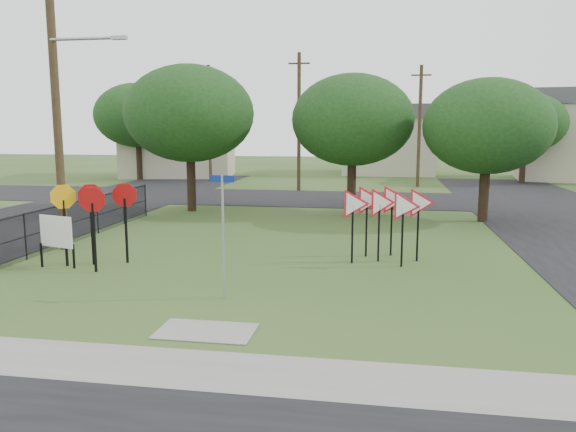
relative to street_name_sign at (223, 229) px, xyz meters
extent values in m
plane|color=#2E4B1C|center=(0.26, 0.12, -1.74)|extent=(140.00, 140.00, 0.00)
cube|color=gray|center=(0.26, -4.08, -1.73)|extent=(30.00, 1.60, 0.02)
cube|color=#2E4B1C|center=(0.26, -5.28, -1.73)|extent=(30.00, 0.80, 0.02)
cube|color=black|center=(-11.74, 10.12, -1.73)|extent=(8.00, 50.00, 0.02)
cube|color=black|center=(0.26, 20.12, -1.73)|extent=(60.00, 8.00, 0.02)
cube|color=gray|center=(0.26, -2.28, -1.73)|extent=(2.00, 1.20, 0.02)
cylinder|color=#989CA1|center=(0.00, 0.00, -0.22)|extent=(0.06, 0.06, 3.04)
cube|color=navy|center=(0.00, 0.00, 1.22)|extent=(0.62, 0.11, 0.16)
cube|color=black|center=(-4.92, 2.69, -0.73)|extent=(0.06, 0.06, 2.02)
cube|color=black|center=(-4.01, 3.10, -0.73)|extent=(0.06, 0.06, 2.02)
cube|color=black|center=(-4.41, 1.88, -0.73)|extent=(0.06, 0.06, 2.02)
cube|color=black|center=(-5.62, 2.39, -0.73)|extent=(0.06, 0.06, 2.02)
cube|color=black|center=(2.90, 4.20, -0.84)|extent=(0.06, 0.06, 1.80)
cube|color=black|center=(3.70, 4.60, -0.84)|extent=(0.06, 0.06, 1.80)
cube|color=black|center=(4.40, 4.00, -0.84)|extent=(0.06, 0.06, 1.80)
cube|color=black|center=(3.30, 5.20, -0.84)|extent=(0.06, 0.06, 1.80)
cube|color=black|center=(4.10, 5.50, -0.84)|extent=(0.06, 0.06, 1.80)
cube|color=black|center=(4.90, 4.80, -0.84)|extent=(0.06, 0.06, 1.80)
cube|color=black|center=(-6.30, 2.14, -1.37)|extent=(0.05, 0.05, 0.74)
cube|color=black|center=(-5.25, 2.14, -1.37)|extent=(0.05, 0.05, 0.74)
cube|color=silver|center=(-5.78, 2.14, -0.63)|extent=(1.22, 0.38, 0.95)
cylinder|color=#453320|center=(-7.04, 4.62, 3.26)|extent=(0.28, 0.28, 10.00)
cylinder|color=#989CA1|center=(-5.84, 4.52, 5.26)|extent=(2.40, 0.10, 0.10)
cube|color=#989CA1|center=(-4.64, 4.52, 5.26)|extent=(0.50, 0.18, 0.12)
cylinder|color=#453320|center=(-1.74, 24.12, 2.76)|extent=(0.24, 0.24, 9.00)
cube|color=#453320|center=(-1.74, 24.12, 6.56)|extent=(1.40, 0.10, 0.10)
cylinder|color=#453320|center=(6.26, 28.12, 2.51)|extent=(0.24, 0.24, 8.50)
cube|color=#453320|center=(6.26, 28.12, 6.06)|extent=(1.40, 0.10, 0.10)
cylinder|color=#453320|center=(-9.74, 30.12, 2.76)|extent=(0.24, 0.24, 9.00)
cube|color=#453320|center=(-9.74, 30.12, 6.56)|extent=(1.40, 0.10, 0.10)
cylinder|color=black|center=(-7.34, 2.92, -0.99)|extent=(0.05, 0.05, 1.50)
cylinder|color=black|center=(-7.34, 5.22, -0.99)|extent=(0.05, 0.05, 1.50)
cylinder|color=black|center=(-7.34, 7.52, -0.99)|extent=(0.05, 0.05, 1.50)
cylinder|color=black|center=(-7.34, 9.82, -0.99)|extent=(0.05, 0.05, 1.50)
cylinder|color=black|center=(-7.34, 12.12, -0.99)|extent=(0.05, 0.05, 1.50)
cube|color=black|center=(-7.34, 6.37, -0.28)|extent=(0.03, 11.50, 0.03)
cube|color=black|center=(-7.34, 6.37, -0.99)|extent=(0.03, 11.50, 0.03)
cube|color=black|center=(-7.34, 6.37, -0.99)|extent=(0.01, 11.50, 1.50)
cube|color=#B5AF92|center=(-13.74, 34.12, 1.26)|extent=(10.08, 8.46, 6.00)
cube|color=#47474C|center=(-13.74, 34.12, 4.86)|extent=(10.58, 8.88, 1.20)
cube|color=#B5AF92|center=(4.26, 40.12, 0.76)|extent=(8.00, 8.00, 5.00)
cube|color=#47474C|center=(4.26, 40.12, 3.86)|extent=(8.40, 8.40, 1.20)
cube|color=#B5AF92|center=(18.26, 36.12, 1.26)|extent=(7.91, 7.91, 6.00)
cube|color=#47474C|center=(18.26, 36.12, 4.86)|extent=(8.30, 8.30, 1.20)
cylinder|color=black|center=(-5.74, 14.12, -0.43)|extent=(0.44, 0.44, 2.62)
ellipsoid|color=#153414|center=(-5.74, 14.12, 3.13)|extent=(6.40, 6.40, 4.80)
cylinder|color=black|center=(2.26, 15.12, -0.51)|extent=(0.44, 0.44, 2.45)
ellipsoid|color=#153414|center=(2.26, 15.12, 2.81)|extent=(6.00, 6.00, 4.50)
cylinder|color=black|center=(8.26, 13.12, -0.60)|extent=(0.44, 0.44, 2.27)
ellipsoid|color=#153414|center=(8.26, 13.12, 2.50)|extent=(5.60, 5.60, 4.20)
cylinder|color=black|center=(-15.74, 30.12, -0.34)|extent=(0.44, 0.44, 2.80)
ellipsoid|color=#153414|center=(-15.74, 30.12, 3.44)|extent=(6.80, 6.80, 5.10)
cylinder|color=black|center=(14.26, 32.12, -0.51)|extent=(0.44, 0.44, 2.45)
ellipsoid|color=#153414|center=(14.26, 32.12, 2.81)|extent=(6.00, 6.00, 4.50)
camera|label=1|loc=(3.76, -12.88, 2.40)|focal=35.00mm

